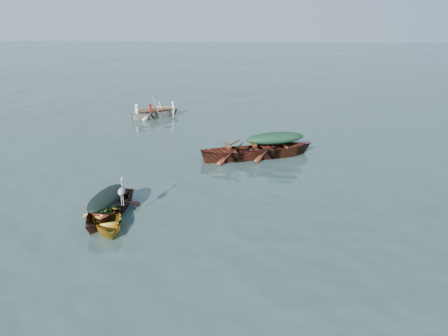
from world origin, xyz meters
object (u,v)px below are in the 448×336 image
(dark_covered_boat, at_px, (108,217))
(heron, at_px, (122,196))
(yellow_dinghy, at_px, (107,225))
(rowed_boat, at_px, (156,118))
(open_wooden_boat, at_px, (240,159))
(green_tarp_boat, at_px, (274,156))

(dark_covered_boat, height_order, heron, heron)
(dark_covered_boat, bearing_deg, heron, -16.35)
(yellow_dinghy, distance_m, rowed_boat, 13.92)
(open_wooden_boat, bearing_deg, heron, 134.75)
(green_tarp_boat, xyz_separation_m, heron, (-5.09, -6.75, 0.89))
(heron, bearing_deg, dark_covered_boat, 130.54)
(yellow_dinghy, distance_m, heron, 1.04)
(dark_covered_boat, relative_size, rowed_boat, 0.93)
(dark_covered_boat, bearing_deg, open_wooden_boat, 63.17)
(dark_covered_boat, relative_size, open_wooden_boat, 0.81)
(open_wooden_boat, relative_size, rowed_boat, 1.15)
(yellow_dinghy, bearing_deg, heron, 5.19)
(open_wooden_boat, xyz_separation_m, rowed_boat, (-5.40, 7.35, 0.00))
(rowed_boat, bearing_deg, green_tarp_boat, -164.42)
(green_tarp_boat, distance_m, open_wooden_boat, 1.67)
(green_tarp_boat, height_order, heron, heron)
(yellow_dinghy, distance_m, dark_covered_boat, 0.57)
(rowed_boat, bearing_deg, heron, 157.81)
(yellow_dinghy, bearing_deg, rowed_boat, 70.65)
(yellow_dinghy, relative_size, rowed_boat, 0.75)
(yellow_dinghy, height_order, open_wooden_boat, open_wooden_boat)
(rowed_boat, relative_size, heron, 4.55)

